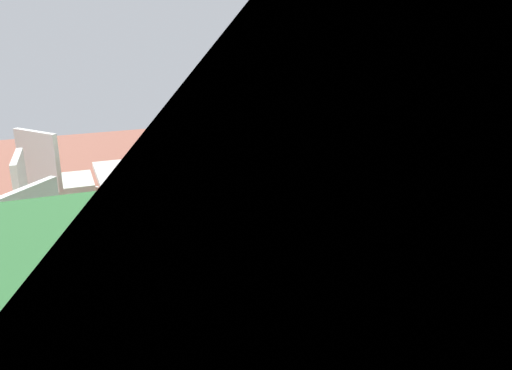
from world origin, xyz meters
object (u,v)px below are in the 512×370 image
Objects in this scene: chair_northeast at (57,267)px; chair_southeast at (57,180)px; cup at (217,155)px; dining_table at (256,172)px; laptop at (292,161)px; chair_southwest at (360,147)px; chair_west at (409,169)px; chair_north at (300,223)px; chair_south at (225,162)px; chair_east at (50,217)px.

chair_southeast is at bearing 40.97° from chair_northeast.
dining_table is at bearing 129.53° from cup.
chair_northeast is 1.87m from laptop.
chair_west is (0.02, 0.81, 0.00)m from chair_southwest.
chair_south is at bearing 84.93° from chair_north.
chair_north is (1.42, 1.54, 0.00)m from chair_southwest.
chair_east and chair_southeast have the same top height.
dining_table is at bearing 87.85° from chair_south.
chair_southeast is (1.42, -0.02, 0.00)m from chair_south.
chair_east is at bearing 44.14° from chair_northeast.
chair_west is at bearing 35.85° from chair_southwest.
chair_northeast is (1.46, 0.07, 0.00)m from chair_north.
chair_east is (2.90, 0.83, 0.00)m from chair_southwest.
cup is at bearing 63.99° from chair_south.
laptop is at bearing 64.07° from chair_north.
chair_southwest is 1.41m from chair_south.
chair_south is 1.00× the size of chair_north.
chair_east is 1.00× the size of chair_south.
chair_north is at bearing 88.19° from chair_south.
laptop is at bearing -24.73° from chair_northeast.
chair_southwest is 2.83m from chair_southeast.
chair_southwest is 0.81m from chair_west.
chair_south is 0.94m from laptop.
cup is at bearing -72.94° from chair_east.
chair_northeast is (2.88, 1.61, 0.00)m from chair_southwest.
chair_north is 1.58m from chair_west.
chair_north and chair_west have the same top height.
dining_table is 5.78× the size of laptop.
chair_west is 1.00× the size of chair_southeast.
chair_east and chair_west have the same top height.
chair_southwest reaches higher than dining_table.
cup is at bearing -35.44° from chair_southwest.
chair_north is at bearing -44.56° from chair_northeast.
chair_east reaches higher than cup.
chair_south and chair_northeast have the same top height.
chair_east is 1.70m from chair_south.
chair_southwest and chair_north have the same top height.
chair_east reaches higher than dining_table.
chair_northeast is at bearing 29.47° from dining_table.
chair_southwest is 1.00× the size of chair_northeast.
chair_west is at bearing 22.82° from chair_north.
dining_table is 2.33× the size of chair_southeast.
chair_southeast is (1.41, -1.54, 0.00)m from chair_north.
laptop is (1.17, 0.90, 0.22)m from chair_southwest.
chair_south reaches higher than laptop.
chair_southwest is 1.00× the size of chair_north.
chair_west is (-1.40, 0.02, -0.13)m from dining_table.
chair_southeast reaches higher than dining_table.
chair_north is 2.09m from chair_southeast.
chair_west is 2.48× the size of laptop.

